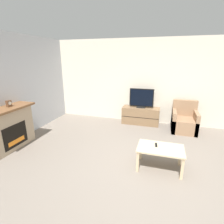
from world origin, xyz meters
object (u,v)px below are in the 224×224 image
(fireplace, at_px, (8,129))
(remote, at_px, (156,145))
(tv_stand, at_px, (141,116))
(tv, at_px, (141,99))
(coffee_table, at_px, (160,151))
(mantel_clock, at_px, (9,104))
(armchair, at_px, (184,121))

(fireplace, height_order, remote, fireplace)
(tv_stand, height_order, remote, tv_stand)
(tv, xyz_separation_m, coffee_table, (0.70, -2.36, -0.46))
(fireplace, distance_m, coffee_table, 3.48)
(coffee_table, bearing_deg, mantel_clock, -178.78)
(remote, bearing_deg, mantel_clock, 175.60)
(fireplace, xyz_separation_m, tv_stand, (2.77, 2.57, -0.24))
(mantel_clock, relative_size, tv_stand, 0.13)
(mantel_clock, xyz_separation_m, armchair, (4.08, 2.23, -0.80))
(fireplace, relative_size, mantel_clock, 8.95)
(fireplace, height_order, coffee_table, fireplace)
(tv_stand, xyz_separation_m, remote, (0.61, -2.29, 0.18))
(fireplace, height_order, mantel_clock, mantel_clock)
(fireplace, height_order, tv_stand, fireplace)
(fireplace, distance_m, remote, 3.39)
(tv, relative_size, armchair, 0.86)
(coffee_table, xyz_separation_m, remote, (-0.09, 0.07, 0.08))
(mantel_clock, xyz_separation_m, tv_stand, (2.75, 2.44, -0.81))
(coffee_table, relative_size, remote, 5.67)
(mantel_clock, bearing_deg, tv, 41.46)
(mantel_clock, bearing_deg, fireplace, -97.40)
(armchair, bearing_deg, fireplace, -149.97)
(tv_stand, xyz_separation_m, coffee_table, (0.70, -2.36, 0.11))
(remote, bearing_deg, armchair, 64.29)
(mantel_clock, relative_size, remote, 0.98)
(mantel_clock, bearing_deg, tv_stand, 41.48)
(tv, bearing_deg, mantel_clock, -138.54)
(mantel_clock, xyz_separation_m, coffee_table, (3.45, 0.07, -0.70))
(mantel_clock, relative_size, armchair, 0.17)
(tv_stand, xyz_separation_m, armchair, (1.32, -0.20, 0.01))
(fireplace, height_order, armchair, fireplace)
(armchair, bearing_deg, tv_stand, 171.31)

